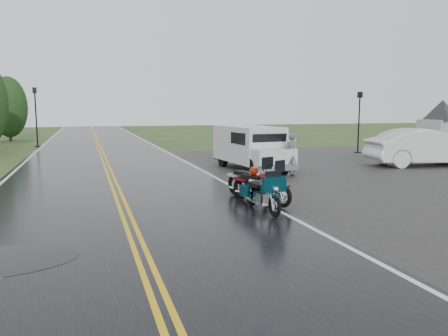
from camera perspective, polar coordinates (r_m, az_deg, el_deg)
name	(u,v)px	position (r m, az deg, el deg)	size (l,w,h in m)	color
ground	(131,229)	(9.99, -12.03, -7.83)	(120.00, 120.00, 0.00)	#2D471E
road	(108,169)	(19.78, -14.92, -0.18)	(8.00, 100.00, 0.04)	black
parking_pad	(394,174)	(19.00, 21.32, -0.78)	(14.00, 24.00, 0.03)	black
visitor_center	(442,113)	(30.04, 26.60, 6.44)	(16.00, 10.00, 4.80)	#A8AAAD
motorcycle_red	(282,187)	(11.57, 7.64, -2.46)	(0.76, 2.09, 1.24)	#510917
motorcycle_teal	(275,197)	(10.53, 6.66, -3.75)	(0.69, 1.90, 1.13)	#042932
motorcycle_silver	(270,184)	(11.93, 5.97, -2.03)	(0.78, 2.16, 1.27)	#A3A7AA
van_white	(252,152)	(17.17, 3.71, 2.10)	(1.85, 4.94, 1.94)	silver
person_at_van	(291,155)	(17.27, 8.72, 1.68)	(0.62, 0.41, 1.71)	#525257
sedan_white	(424,148)	(22.29, 24.64, 2.41)	(1.81, 5.20, 1.71)	silver
lamp_post_far_left	(36,117)	(33.28, -23.34, 6.13)	(0.36, 0.36, 4.18)	black
lamp_post_far_right	(359,122)	(27.45, 17.20, 5.71)	(0.32, 0.32, 3.70)	black
tree_left_far	(9,114)	(40.21, -26.28, 6.39)	(2.95, 2.95, 4.53)	#1E3D19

